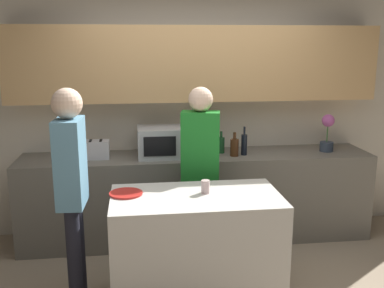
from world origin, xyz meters
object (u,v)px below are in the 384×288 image
toaster (96,150)px  person_center (72,180)px  microwave (164,142)px  potted_plant (327,133)px  bottle_1 (234,147)px  person_left (200,161)px  plate_on_island (126,193)px  bottle_0 (221,145)px  bottle_2 (244,144)px  cup_0 (205,187)px

toaster → person_center: 1.10m
microwave → potted_plant: size_ratio=1.32×
bottle_1 → person_left: bearing=-132.1°
potted_plant → person_left: bearing=-159.5°
toaster → plate_on_island: 1.11m
bottle_0 → person_center: size_ratio=0.13×
microwave → bottle_2: microwave is taller
bottle_2 → plate_on_island: bottle_2 is taller
person_left → plate_on_island: bearing=49.7°
bottle_2 → person_center: 1.90m
microwave → bottle_1: size_ratio=2.13×
toaster → person_left: bearing=-28.9°
microwave → cup_0: size_ratio=5.00×
potted_plant → person_left: (-1.43, -0.54, -0.12)m
potted_plant → toaster: bearing=-180.0°
bottle_0 → person_center: bearing=-139.5°
bottle_2 → person_center: size_ratio=0.17×
potted_plant → bottle_0: (-1.12, 0.07, -0.11)m
person_center → potted_plant: bearing=117.1°
bottle_1 → person_center: bearing=-145.3°
toaster → person_left: person_left is taller
bottle_1 → person_center: 1.80m
bottle_2 → cup_0: (-0.57, -1.06, -0.08)m
cup_0 → person_left: (0.04, 0.57, 0.05)m
plate_on_island → potted_plant: bearing=26.9°
bottle_1 → bottle_2: bottle_2 is taller
bottle_1 → plate_on_island: size_ratio=0.94×
bottle_2 → cup_0: 1.21m
plate_on_island → cup_0: cup_0 is taller
cup_0 → bottle_0: bearing=73.4°
bottle_1 → cup_0: 1.13m
toaster → bottle_1: 1.39m
cup_0 → potted_plant: bearing=37.0°
microwave → plate_on_island: 1.13m
bottle_0 → cup_0: (-0.35, -1.18, -0.06)m
potted_plant → cup_0: potted_plant is taller
microwave → plate_on_island: (-0.37, -1.06, -0.16)m
cup_0 → person_center: person_center is taller
toaster → cup_0: toaster is taller
toaster → bottle_2: (1.49, -0.04, 0.02)m
toaster → person_center: (-0.09, -1.10, 0.03)m
bottle_0 → bottle_2: (0.22, -0.11, 0.03)m
bottle_0 → bottle_1: size_ratio=0.94×
microwave → bottle_2: 0.82m
potted_plant → plate_on_island: (-2.09, -1.06, -0.21)m
cup_0 → toaster: bearing=129.8°
microwave → cup_0: microwave is taller
plate_on_island → person_center: 0.42m
microwave → bottle_1: (0.71, -0.07, -0.06)m
bottle_0 → bottle_1: (0.11, -0.14, 0.01)m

